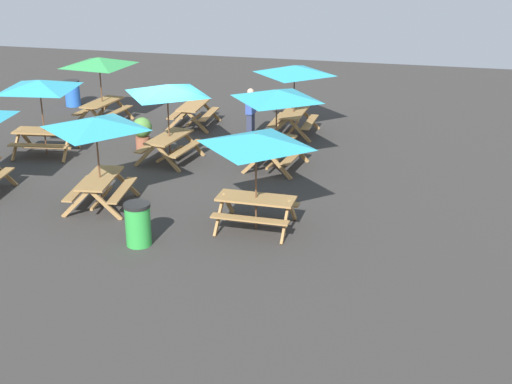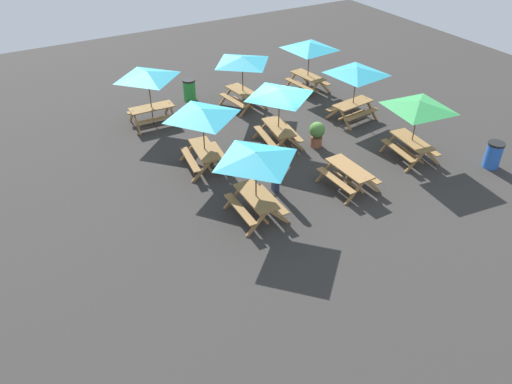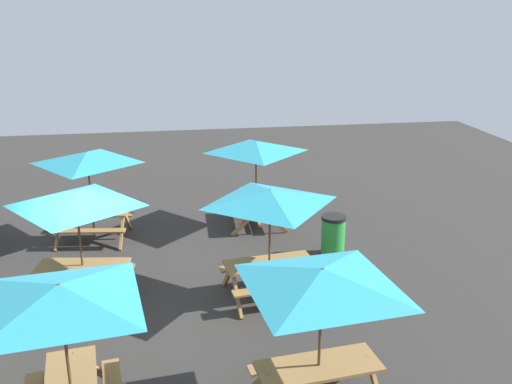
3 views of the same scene
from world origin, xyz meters
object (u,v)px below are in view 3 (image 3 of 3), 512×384
at_px(picnic_table_6, 88,164).
at_px(picnic_table_8, 76,207).
at_px(picnic_table_7, 61,306).
at_px(potted_plant_0, 25,307).
at_px(picnic_table_0, 322,289).
at_px(trash_bin_green, 333,235).
at_px(picnic_table_2, 256,153).
at_px(picnic_table_5, 270,205).

xyz_separation_m(picnic_table_6, picnic_table_8, (-0.14, 3.18, 0.00)).
height_order(picnic_table_6, picnic_table_7, same).
bearing_deg(potted_plant_0, picnic_table_6, -99.28).
height_order(picnic_table_0, trash_bin_green, picnic_table_0).
distance_m(picnic_table_2, picnic_table_8, 5.46).
bearing_deg(picnic_table_5, picnic_table_0, 84.31).
height_order(picnic_table_6, trash_bin_green, picnic_table_6).
relative_size(picnic_table_0, picnic_table_6, 1.20).
distance_m(picnic_table_6, potted_plant_0, 4.65).
xyz_separation_m(picnic_table_7, trash_bin_green, (-5.27, -5.17, -1.49)).
distance_m(picnic_table_6, picnic_table_8, 3.18).
bearing_deg(picnic_table_5, potted_plant_0, 2.42).
bearing_deg(picnic_table_6, trash_bin_green, 169.29).
relative_size(picnic_table_7, trash_bin_green, 2.86).
distance_m(picnic_table_5, potted_plant_0, 4.83).
relative_size(picnic_table_2, picnic_table_5, 1.00).
xyz_separation_m(picnic_table_2, picnic_table_7, (3.79, 7.48, 0.00)).
relative_size(picnic_table_5, trash_bin_green, 2.38).
relative_size(picnic_table_6, picnic_table_7, 0.83).
distance_m(picnic_table_0, picnic_table_7, 3.47).
bearing_deg(trash_bin_green, picnic_table_2, -57.49).
height_order(trash_bin_green, potted_plant_0, potted_plant_0).
distance_m(picnic_table_8, trash_bin_green, 5.91).
bearing_deg(picnic_table_7, picnic_table_5, 127.64).
relative_size(picnic_table_8, trash_bin_green, 2.38).
relative_size(picnic_table_7, picnic_table_8, 1.20).
bearing_deg(picnic_table_0, trash_bin_green, -115.02).
bearing_deg(picnic_table_2, picnic_table_7, -25.34).
relative_size(picnic_table_5, potted_plant_0, 2.30).
distance_m(trash_bin_green, potted_plant_0, 6.90).
bearing_deg(picnic_table_5, picnic_table_2, -102.31).
relative_size(picnic_table_5, picnic_table_7, 0.83).
relative_size(picnic_table_7, potted_plant_0, 2.76).
bearing_deg(picnic_table_8, picnic_table_0, 142.10).
relative_size(picnic_table_2, potted_plant_0, 2.30).
bearing_deg(picnic_table_6, potted_plant_0, 88.21).
bearing_deg(potted_plant_0, picnic_table_8, -125.58).
xyz_separation_m(picnic_table_6, trash_bin_green, (-5.71, 1.88, -1.49)).
xyz_separation_m(picnic_table_5, potted_plant_0, (4.56, 0.74, -1.41)).
bearing_deg(picnic_table_8, picnic_table_5, -178.52).
xyz_separation_m(picnic_table_8, potted_plant_0, (0.86, 1.20, -1.41)).
bearing_deg(picnic_table_6, picnic_table_2, -166.68).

